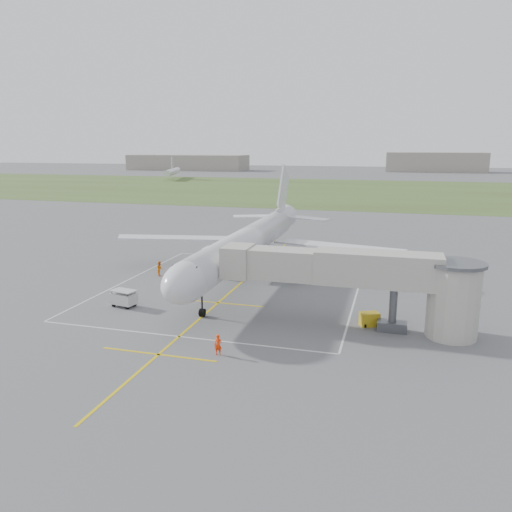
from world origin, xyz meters
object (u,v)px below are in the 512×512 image
(jet_bridge, at_px, (368,279))
(gpu_unit, at_px, (369,319))
(baggage_cart, at_px, (124,298))
(ramp_worker_nose, at_px, (218,345))
(airliner, at_px, (247,244))
(ramp_worker_wing, at_px, (160,268))

(jet_bridge, bearing_deg, gpu_unit, 74.01)
(jet_bridge, bearing_deg, baggage_cart, -179.27)
(baggage_cart, distance_m, ramp_worker_nose, 16.32)
(jet_bridge, bearing_deg, airliner, 137.81)
(airliner, bearing_deg, baggage_cart, -121.77)
(airliner, relative_size, baggage_cart, 16.73)
(ramp_worker_nose, bearing_deg, jet_bridge, 37.94)
(ramp_worker_nose, distance_m, ramp_worker_wing, 26.64)
(airliner, relative_size, ramp_worker_nose, 27.46)
(jet_bridge, distance_m, ramp_worker_nose, 14.93)
(jet_bridge, height_order, ramp_worker_wing, jet_bridge)
(ramp_worker_nose, bearing_deg, airliner, 99.33)
(baggage_cart, bearing_deg, ramp_worker_wing, 111.27)
(gpu_unit, bearing_deg, ramp_worker_nose, -163.05)
(jet_bridge, relative_size, baggage_cart, 8.37)
(jet_bridge, bearing_deg, ramp_worker_nose, -140.18)
(jet_bridge, relative_size, ramp_worker_wing, 12.32)
(airliner, distance_m, gpu_unit, 21.19)
(airliner, height_order, baggage_cart, airliner)
(baggage_cart, height_order, ramp_worker_nose, baggage_cart)
(gpu_unit, height_order, baggage_cart, baggage_cart)
(airliner, height_order, ramp_worker_nose, airliner)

